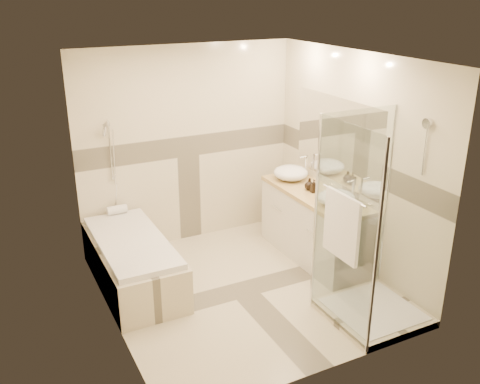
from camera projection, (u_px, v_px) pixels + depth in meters
name	position (u px, v px, depth m)	size (l,w,h in m)	color
room	(247.00, 181.00, 5.46)	(2.82, 3.02, 2.52)	beige
bathtub	(133.00, 260.00, 5.88)	(0.75, 1.70, 0.56)	beige
vanity	(314.00, 225.00, 6.45)	(0.58, 1.62, 0.85)	silver
shower_enclosure	(362.00, 272.00, 5.24)	(0.96, 0.93, 2.04)	beige
vessel_sink_near	(291.00, 173.00, 6.70)	(0.43, 0.43, 0.17)	white
vessel_sink_far	(336.00, 198.00, 5.90)	(0.42, 0.42, 0.17)	white
faucet_near	(305.00, 164.00, 6.76)	(0.12, 0.03, 0.29)	silver
faucet_far	(353.00, 189.00, 5.97)	(0.11, 0.03, 0.27)	silver
amenity_bottle_a	(314.00, 186.00, 6.28)	(0.07, 0.07, 0.16)	black
amenity_bottle_b	(309.00, 184.00, 6.36)	(0.11, 0.11, 0.15)	black
folded_towels	(286.00, 173.00, 6.81)	(0.17, 0.28, 0.09)	white
rolled_towel	(117.00, 210.00, 6.42)	(0.11, 0.11, 0.23)	white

